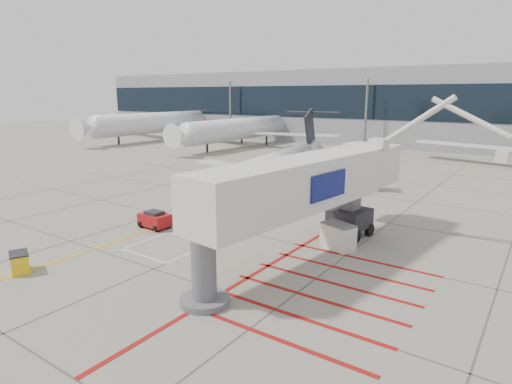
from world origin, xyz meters
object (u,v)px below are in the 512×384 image
Objects in this scene: spill_bin at (20,262)px; regional_jet at (264,154)px; jet_bridge at (295,195)px; pushback_tug at (155,219)px.

regional_jet is at bearing 113.34° from spill_bin.
jet_bridge reaches higher than pushback_tug.
pushback_tug is at bearing -100.12° from regional_jet.
spill_bin is at bearing -132.51° from jet_bridge.
pushback_tug is (-0.18, -14.01, -3.11)m from regional_jet.
jet_bridge is 8.81× the size of pushback_tug.
spill_bin is (-11.49, -9.79, -3.42)m from jet_bridge.
pushback_tug is (-11.47, -0.13, -3.33)m from jet_bridge.
spill_bin is (-0.01, -9.66, -0.09)m from pushback_tug.
pushback_tug is at bearing -172.30° from jet_bridge.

